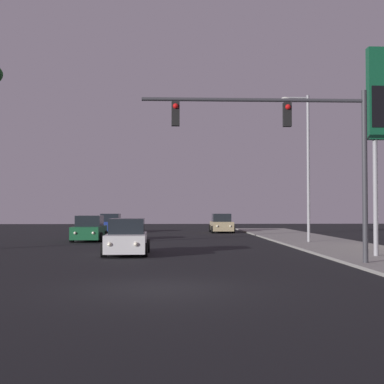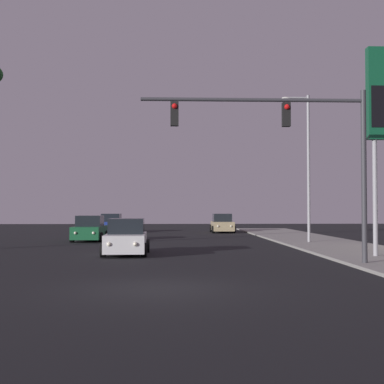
% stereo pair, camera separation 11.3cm
% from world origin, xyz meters
% --- Properties ---
extents(ground_plane, '(120.00, 120.00, 0.00)m').
position_xyz_m(ground_plane, '(0.00, 0.00, 0.00)').
color(ground_plane, black).
extents(sidewalk_right, '(5.00, 60.00, 0.12)m').
position_xyz_m(sidewalk_right, '(9.50, 10.00, 0.06)').
color(sidewalk_right, gray).
rests_on(sidewalk_right, ground).
extents(car_blue, '(2.04, 4.33, 1.68)m').
position_xyz_m(car_blue, '(-5.03, 33.68, 0.76)').
color(car_blue, navy).
rests_on(car_blue, ground).
extents(car_green, '(2.04, 4.32, 1.68)m').
position_xyz_m(car_green, '(-5.04, 21.14, 0.76)').
color(car_green, '#195933').
rests_on(car_green, ground).
extents(car_tan, '(2.04, 4.31, 1.68)m').
position_xyz_m(car_tan, '(4.91, 33.33, 0.76)').
color(car_tan, tan).
rests_on(car_tan, ground).
extents(car_white, '(2.04, 4.33, 1.68)m').
position_xyz_m(car_white, '(-1.73, 10.63, 0.76)').
color(car_white, silver).
rests_on(car_white, ground).
extents(traffic_light_mast, '(8.48, 0.36, 6.50)m').
position_xyz_m(traffic_light_mast, '(5.12, 5.35, 4.79)').
color(traffic_light_mast, '#38383D').
rests_on(traffic_light_mast, sidewalk_right).
extents(street_lamp, '(1.74, 0.24, 9.00)m').
position_xyz_m(street_lamp, '(8.64, 17.97, 5.12)').
color(street_lamp, '#99999E').
rests_on(street_lamp, sidewalk_right).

